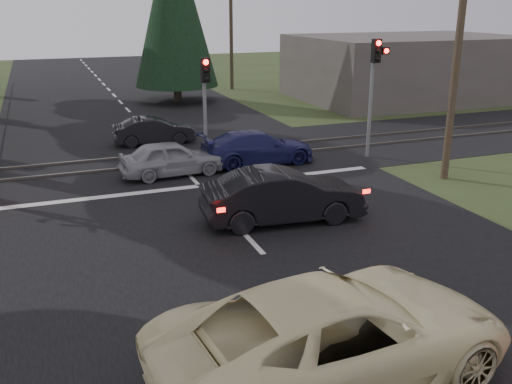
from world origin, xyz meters
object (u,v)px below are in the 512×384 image
utility_pole_far (159,15)px  dark_hatchback (283,196)px  cream_coupe (335,333)px  dark_car_far (154,131)px  traffic_signal_right (375,75)px  traffic_signal_center (205,93)px  utility_pole_near (459,43)px  silver_car (171,158)px  blue_sedan (257,148)px  utility_pole_mid (231,22)px

utility_pole_far → dark_hatchback: size_ratio=1.95×
cream_coupe → dark_car_far: cream_coupe is taller
traffic_signal_right → traffic_signal_center: traffic_signal_right is taller
utility_pole_near → dark_hatchback: utility_pole_near is taller
cream_coupe → dark_car_far: 17.82m
utility_pole_far → traffic_signal_right: bearing=-91.2°
silver_car → utility_pole_far: bearing=-14.7°
traffic_signal_right → dark_car_far: traffic_signal_right is taller
traffic_signal_center → blue_sedan: traffic_signal_center is taller
utility_pole_near → blue_sedan: bearing=143.1°
dark_car_far → traffic_signal_right: bearing=-123.5°
utility_pole_mid → cream_coupe: size_ratio=1.45×
traffic_signal_center → traffic_signal_right: bearing=-10.4°
utility_pole_mid → dark_hatchback: size_ratio=1.95×
utility_pole_far → dark_car_far: size_ratio=2.51×
traffic_signal_right → blue_sedan: size_ratio=1.04×
traffic_signal_center → dark_car_far: traffic_signal_center is taller
cream_coupe → utility_pole_far: bearing=-14.9°
utility_pole_mid → cream_coupe: 34.31m
utility_pole_mid → utility_pole_far: size_ratio=1.00×
traffic_signal_right → utility_pole_mid: 20.60m
utility_pole_far → blue_sedan: (-5.60, -44.80, -4.07)m
traffic_signal_right → dark_car_far: size_ratio=1.31×
traffic_signal_center → blue_sedan: bearing=-14.0°
utility_pole_mid → silver_car: 22.47m
utility_pole_near → cream_coupe: size_ratio=1.45×
traffic_signal_right → dark_hatchback: 8.53m
traffic_signal_center → utility_pole_mid: bearing=68.8°
blue_sedan → cream_coupe: bearing=164.0°
silver_car → blue_sedan: size_ratio=0.83×
utility_pole_mid → silver_car: bearing=-114.3°
traffic_signal_center → silver_car: (-1.58, -0.82, -2.17)m
traffic_signal_right → dark_car_far: 9.89m
utility_pole_far → blue_sedan: utility_pole_far is taller
traffic_signal_center → dark_car_far: bearing=105.6°
utility_pole_near → dark_car_far: (-8.70, 8.99, -4.13)m
traffic_signal_right → utility_pole_mid: utility_pole_mid is taller
utility_pole_mid → blue_sedan: 20.97m
silver_car → blue_sedan: bearing=-87.7°
utility_pole_near → silver_car: (-9.08, 3.86, -4.09)m
traffic_signal_center → dark_car_far: 4.99m
traffic_signal_right → cream_coupe: size_ratio=0.76×
traffic_signal_right → dark_car_far: (-7.75, 5.51, -2.72)m
dark_car_far → silver_car: bearing=177.7°
utility_pole_near → dark_hatchback: size_ratio=1.95×
traffic_signal_right → dark_hatchback: traffic_signal_right is taller
blue_sedan → utility_pole_mid: bearing=-16.2°
dark_hatchback → silver_car: (-1.94, 5.69, -0.12)m
dark_car_far → utility_pole_near: bearing=-134.0°
cream_coupe → silver_car: size_ratio=1.65×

